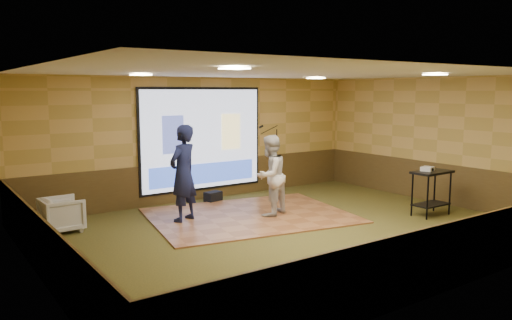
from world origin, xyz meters
TOP-DOWN VIEW (x-y plane):
  - ground at (0.00, 0.00)m, footprint 9.00×9.00m
  - room_shell at (0.00, 0.00)m, footprint 9.04×7.04m
  - wainscot_back at (0.00, 3.48)m, footprint 9.00×0.04m
  - wainscot_front at (0.00, -3.48)m, footprint 9.00×0.04m
  - wainscot_left at (-4.48, 0.00)m, footprint 0.04×7.00m
  - wainscot_right at (4.48, 0.00)m, footprint 0.04×7.00m
  - projector_screen at (0.00, 3.44)m, footprint 3.32×0.06m
  - downlight_nw at (-2.20, 1.80)m, footprint 0.32×0.32m
  - downlight_ne at (2.20, 1.80)m, footprint 0.32×0.32m
  - downlight_sw at (-2.20, -1.50)m, footprint 0.32×0.32m
  - downlight_se at (2.20, -1.50)m, footprint 0.32×0.32m
  - dance_floor at (-0.01, 1.37)m, footprint 4.64×3.85m
  - player_left at (-1.38, 1.75)m, footprint 0.85×0.74m
  - player_right at (0.34, 1.11)m, footprint 1.01×0.90m
  - av_table at (3.24, -0.80)m, footprint 0.92×0.48m
  - projector at (3.18, -0.73)m, footprint 0.32×0.29m
  - mic_stand at (1.95, 3.08)m, footprint 0.71×0.29m
  - banquet_chair at (-3.62, 2.43)m, footprint 0.76×0.74m
  - duffel_bag at (0.04, 3.04)m, footprint 0.45×0.35m

SIDE VIEW (x-z plane):
  - ground at x=0.00m, z-range 0.00..0.00m
  - dance_floor at x=-0.01m, z-range 0.00..0.03m
  - duffel_bag at x=0.04m, z-range 0.00..0.25m
  - banquet_chair at x=-3.62m, z-range 0.00..0.67m
  - wainscot_back at x=0.00m, z-range 0.00..0.95m
  - wainscot_front at x=0.00m, z-range 0.00..0.95m
  - wainscot_left at x=-4.48m, z-range 0.00..0.95m
  - wainscot_right at x=4.48m, z-range 0.00..0.95m
  - mic_stand at x=1.95m, z-range -0.41..1.39m
  - av_table at x=3.24m, z-range 0.19..1.16m
  - player_right at x=0.34m, z-range 0.03..1.75m
  - projector at x=3.18m, z-range 0.97..1.06m
  - player_left at x=-1.38m, z-range 0.03..2.00m
  - projector_screen at x=0.00m, z-range 0.21..2.73m
  - room_shell at x=0.00m, z-range 0.58..3.60m
  - downlight_nw at x=-2.20m, z-range 2.96..2.98m
  - downlight_ne at x=2.20m, z-range 2.96..2.98m
  - downlight_sw at x=-2.20m, z-range 2.96..2.98m
  - downlight_se at x=2.20m, z-range 2.96..2.98m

